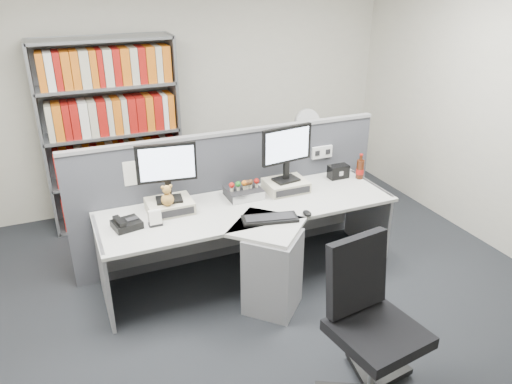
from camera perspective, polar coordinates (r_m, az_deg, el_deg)
name	(u,v)px	position (r m, az deg, el deg)	size (l,w,h in m)	color
ground	(288,328)	(4.10, 3.68, -15.37)	(5.50, 5.50, 0.00)	#25272C
room_shell	(295,108)	(3.25, 4.54, 9.63)	(5.04, 5.54, 2.72)	beige
partition	(232,194)	(4.73, -2.79, -0.21)	(3.00, 0.08, 1.27)	#45464E
desk	(258,243)	(4.27, 0.29, -5.95)	(2.60, 1.20, 0.72)	beige
monitor_riser_left	(170,206)	(4.27, -9.90, -1.59)	(0.38, 0.31, 0.10)	beige
monitor_riser_right	(286,186)	(4.61, 3.47, 0.74)	(0.38, 0.31, 0.10)	beige
monitor_left	(167,167)	(4.13, -10.25, 2.80)	(0.50, 0.19, 0.50)	black
monitor_right	(287,149)	(4.47, 3.57, 4.96)	(0.51, 0.19, 0.52)	black
desktop_pc	(244,193)	(4.48, -1.43, -0.07)	(0.31, 0.28, 0.08)	black
figurines	(245,184)	(4.43, -1.31, 0.95)	(0.29, 0.05, 0.09)	beige
keyboard	(270,219)	(4.08, 1.60, -3.08)	(0.49, 0.27, 0.03)	black
mouse	(307,213)	(4.17, 5.91, -2.45)	(0.06, 0.10, 0.04)	black
desk_phone	(126,224)	(4.09, -14.74, -3.57)	(0.25, 0.23, 0.09)	black
desk_calendar	(155,219)	(4.06, -11.55, -3.07)	(0.11, 0.08, 0.13)	black
plush_toy	(167,197)	(4.14, -10.18, -0.54)	(0.11, 0.11, 0.18)	#AF813A
speaker	(338,172)	(4.94, 9.46, 2.34)	(0.20, 0.11, 0.13)	black
cola_bottle	(360,169)	(4.96, 11.89, 2.58)	(0.08, 0.08, 0.25)	#3F190A
shelving_unit	(113,137)	(5.51, -16.20, 6.15)	(1.41, 0.40, 2.00)	gray
filing_cabinet	(305,176)	(5.92, 5.62, 1.83)	(0.45, 0.61, 0.70)	gray
desk_fan	(307,124)	(5.71, 5.88, 7.79)	(0.28, 0.16, 0.47)	white
office_chair	(369,319)	(3.33, 12.90, -14.10)	(0.71, 0.71, 1.08)	silver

